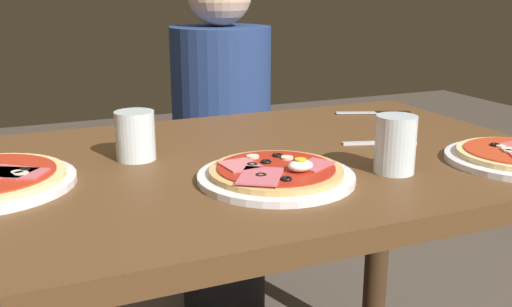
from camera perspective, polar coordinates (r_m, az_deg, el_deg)
The scene contains 7 objects.
dining_table at distance 1.18m, azimuth -1.83°, elevation -6.40°, with size 1.28×0.77×0.78m.
pizza_foreground at distance 1.01m, azimuth 1.98°, elevation -2.00°, with size 0.27×0.27×0.05m.
water_glass_near at distance 1.08m, azimuth 13.36°, elevation 0.50°, with size 0.07×0.07×0.10m.
water_glass_far at distance 1.15m, azimuth -11.63°, elevation 1.40°, with size 0.08×0.08×0.09m.
fork at distance 1.27m, azimuth 11.41°, elevation 0.98°, with size 0.16×0.06×0.00m.
knife at distance 1.57m, azimuth 11.81°, elevation 3.90°, with size 0.19×0.09×0.01m.
diner_person at distance 1.95m, azimuth -3.31°, elevation -0.14°, with size 0.32×0.32×1.18m.
Camera 1 is at (-0.40, -1.01, 1.10)m, focal length 41.17 mm.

